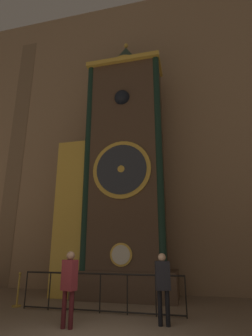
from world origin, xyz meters
The scene contains 6 objects.
cathedral_back_wall centered at (-0.09, 6.53, 7.32)m, with size 24.00×0.32×14.66m.
clock_tower centered at (-0.83, 5.21, 4.62)m, with size 4.61×1.78×10.94m.
railing_fence centered at (-0.71, 3.07, 0.59)m, with size 4.80×0.05×1.05m.
visitor_near centered at (-0.97, 1.54, 1.00)m, with size 0.39×0.32×1.67m.
visitor_far centered at (1.17, 2.25, 0.97)m, with size 0.39×0.31×1.62m.
stanchion_post centered at (-3.47, 3.24, 0.32)m, with size 0.28×0.28×1.00m.
Camera 1 is at (1.91, -4.66, 1.81)m, focal length 28.00 mm.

